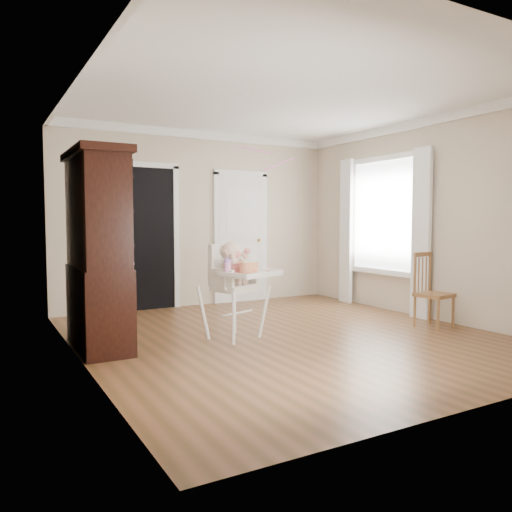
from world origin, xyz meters
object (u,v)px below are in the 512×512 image
high_chair (234,279)px  cake (249,268)px  sippy_cup (227,266)px  china_cabinet (98,250)px  dining_chair (432,292)px

high_chair → cake: (0.06, -0.23, 0.14)m
high_chair → sippy_cup: 0.28m
cake → high_chair: bearing=103.6°
china_cabinet → sippy_cup: bearing=-20.6°
cake → sippy_cup: sippy_cup is taller
cake → china_cabinet: 1.57m
high_chair → sippy_cup: size_ratio=5.47×
high_chair → cake: size_ratio=4.14×
cake → china_cabinet: china_cabinet is taller
cake → dining_chair: dining_chair is taller
sippy_cup → dining_chair: (2.58, -0.50, -0.40)m
high_chair → china_cabinet: bearing=147.8°
high_chair → dining_chair: 2.51m
sippy_cup → dining_chair: bearing=-10.9°
high_chair → china_cabinet: (-1.41, 0.31, 0.35)m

